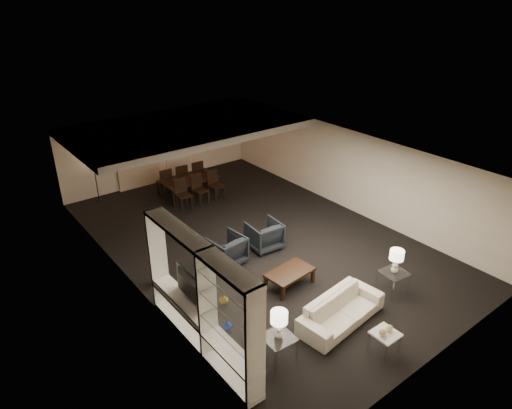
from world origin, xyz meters
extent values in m
plane|color=black|center=(0.00, 0.00, 0.00)|extent=(11.00, 11.00, 0.00)
cube|color=silver|center=(0.00, 0.00, 2.50)|extent=(7.00, 11.00, 0.02)
cube|color=beige|center=(0.00, 5.50, 1.25)|extent=(7.00, 0.02, 2.50)
cube|color=beige|center=(0.00, -5.50, 1.25)|extent=(7.00, 0.02, 2.50)
cube|color=beige|center=(-3.50, 0.00, 1.25)|extent=(0.02, 11.00, 2.50)
cube|color=beige|center=(3.50, 0.00, 1.25)|extent=(0.02, 11.00, 2.50)
cube|color=silver|center=(0.00, 3.50, 2.40)|extent=(7.00, 4.00, 0.20)
cube|color=beige|center=(-0.90, 5.42, 1.20)|extent=(1.50, 0.12, 2.40)
cube|color=silver|center=(0.70, 5.47, 1.05)|extent=(0.90, 0.05, 2.10)
cube|color=#142D38|center=(2.10, 5.46, 1.55)|extent=(0.95, 0.04, 0.65)
cylinder|color=#D8591E|center=(0.30, 3.50, 1.92)|extent=(0.52, 0.52, 0.24)
imported|color=beige|center=(-0.65, -3.72, 0.30)|extent=(2.11, 1.02, 0.59)
imported|color=black|center=(-1.25, -0.42, 0.38)|extent=(0.89, 0.91, 0.76)
imported|color=black|center=(-0.05, -0.42, 0.38)|extent=(0.87, 0.89, 0.76)
sphere|color=#ECBF7D|center=(-0.75, -4.82, 0.54)|extent=(0.15, 0.15, 0.15)
sphere|color=#E7D57A|center=(-0.55, -4.82, 0.53)|extent=(0.13, 0.13, 0.13)
imported|color=black|center=(-3.28, -2.06, 1.07)|extent=(1.10, 0.14, 0.63)
imported|color=#2641A7|center=(-3.31, -3.47, 1.14)|extent=(0.16, 0.16, 0.17)
imported|color=#B7983D|center=(-3.31, -3.40, 1.64)|extent=(0.16, 0.16, 0.17)
cube|color=black|center=(-3.03, -0.21, 0.62)|extent=(0.17, 0.17, 1.25)
imported|color=black|center=(0.05, 3.59, 0.32)|extent=(1.84, 1.04, 0.64)
camera|label=1|loc=(-6.63, -8.57, 6.36)|focal=32.00mm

